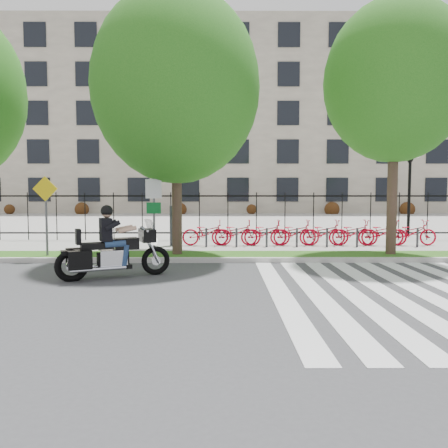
{
  "coord_description": "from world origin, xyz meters",
  "views": [
    {
      "loc": [
        0.99,
        -9.1,
        2.1
      ],
      "look_at": [
        1.02,
        3.0,
        1.26
      ],
      "focal_mm": 35.0,
      "sensor_mm": 36.0,
      "label": 1
    }
  ],
  "objects": [
    {
      "name": "ground",
      "position": [
        0.0,
        0.0,
        0.0
      ],
      "size": [
        120.0,
        120.0,
        0.0
      ],
      "primitive_type": "plane",
      "color": "#3B3B3E",
      "rests_on": "ground"
    },
    {
      "name": "curb",
      "position": [
        0.0,
        4.1,
        0.07
      ],
      "size": [
        60.0,
        0.2,
        0.15
      ],
      "primitive_type": "cube",
      "color": "#B4B0A9",
      "rests_on": "ground"
    },
    {
      "name": "grass_verge",
      "position": [
        0.0,
        4.95,
        0.07
      ],
      "size": [
        60.0,
        1.5,
        0.15
      ],
      "primitive_type": "cube",
      "color": "#275615",
      "rests_on": "ground"
    },
    {
      "name": "sidewalk",
      "position": [
        0.0,
        7.45,
        0.07
      ],
      "size": [
        60.0,
        3.5,
        0.15
      ],
      "primitive_type": "cube",
      "color": "gray",
      "rests_on": "ground"
    },
    {
      "name": "plaza",
      "position": [
        0.0,
        25.0,
        0.05
      ],
      "size": [
        80.0,
        34.0,
        0.1
      ],
      "primitive_type": "cube",
      "color": "gray",
      "rests_on": "ground"
    },
    {
      "name": "crosswalk_stripes",
      "position": [
        4.83,
        0.0,
        0.01
      ],
      "size": [
        5.7,
        8.0,
        0.01
      ],
      "primitive_type": null,
      "color": "silver",
      "rests_on": "ground"
    },
    {
      "name": "iron_fence",
      "position": [
        0.0,
        9.2,
        1.15
      ],
      "size": [
        30.0,
        0.06,
        2.0
      ],
      "primitive_type": null,
      "color": "black",
      "rests_on": "sidewalk"
    },
    {
      "name": "office_building",
      "position": [
        0.0,
        44.92,
        9.97
      ],
      "size": [
        60.0,
        21.9,
        20.15
      ],
      "color": "gray",
      "rests_on": "ground"
    },
    {
      "name": "lamp_post_right",
      "position": [
        10.0,
        12.0,
        3.21
      ],
      "size": [
        1.06,
        0.7,
        4.25
      ],
      "color": "black",
      "rests_on": "ground"
    },
    {
      "name": "street_tree_1",
      "position": [
        -0.49,
        4.95,
        5.46
      ],
      "size": [
        5.31,
        5.31,
        8.37
      ],
      "color": "#3A2920",
      "rests_on": "grass_verge"
    },
    {
      "name": "street_tree_2",
      "position": [
        6.44,
        4.95,
        5.64
      ],
      "size": [
        4.46,
        4.46,
        8.08
      ],
      "color": "#3A2920",
      "rests_on": "grass_verge"
    },
    {
      "name": "bike_share_station",
      "position": [
        4.16,
        7.2,
        0.64
      ],
      "size": [
        10.0,
        0.86,
        1.5
      ],
      "color": "#2D2D33",
      "rests_on": "sidewalk"
    },
    {
      "name": "sign_pole_regulatory",
      "position": [
        -1.18,
        4.58,
        1.74
      ],
      "size": [
        0.5,
        0.09,
        2.5
      ],
      "color": "#59595B",
      "rests_on": "grass_verge"
    },
    {
      "name": "sign_pole_warning",
      "position": [
        -4.56,
        4.58,
        1.74
      ],
      "size": [
        0.78,
        0.09,
        2.49
      ],
      "color": "#59595B",
      "rests_on": "grass_verge"
    },
    {
      "name": "motorcycle_rider",
      "position": [
        -1.72,
        1.67,
        0.73
      ],
      "size": [
        2.65,
        1.52,
        2.19
      ],
      "color": "black",
      "rests_on": "ground"
    }
  ]
}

